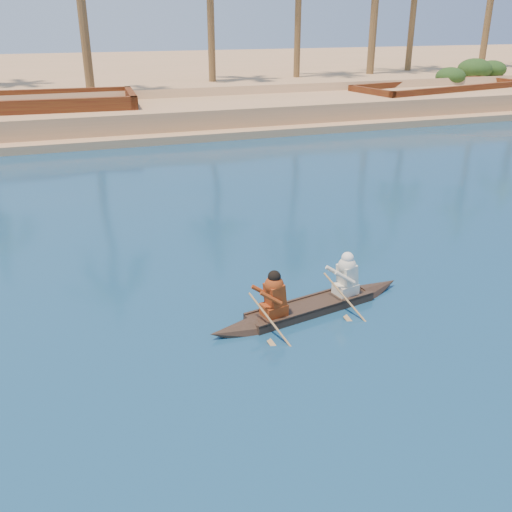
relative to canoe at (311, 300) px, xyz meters
name	(u,v)px	position (x,y,z in m)	size (l,w,h in m)	color
sandy_embankment	(162,78)	(4.77, 41.84, 0.28)	(150.00, 51.00, 1.50)	tan
shrub_cluster	(207,91)	(4.77, 26.45, 0.96)	(100.00, 6.00, 2.40)	#1D3914
canoe	(311,300)	(0.00, 0.00, 0.00)	(4.63, 1.52, 1.27)	#36271D
barge_right	(439,99)	(18.77, 21.95, 0.43)	(12.17, 6.07, 1.94)	brown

